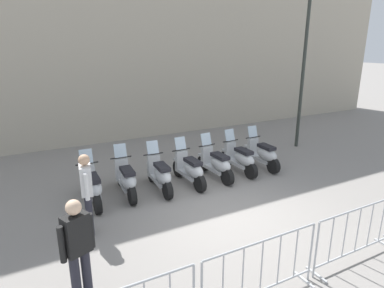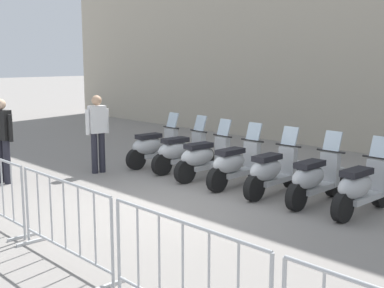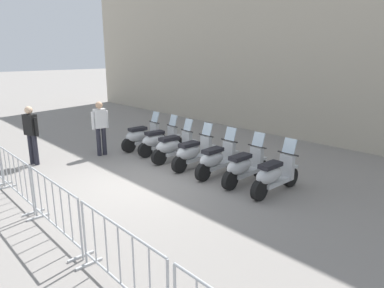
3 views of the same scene
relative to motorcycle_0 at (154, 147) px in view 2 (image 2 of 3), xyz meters
name	(u,v)px [view 2 (image 2 of 3)]	position (x,y,z in m)	size (l,w,h in m)	color
ground_plane	(162,206)	(2.65, -1.96, -0.45)	(120.00, 120.00, 0.00)	gray
motorcycle_0	(154,147)	(0.00, 0.00, 0.00)	(0.56, 1.72, 1.24)	black
motorcycle_1	(181,152)	(0.87, 0.07, 0.00)	(0.56, 1.73, 1.24)	black
motorcycle_2	(205,158)	(1.75, -0.05, 0.00)	(0.56, 1.72, 1.24)	black
motorcycle_3	(236,165)	(2.63, -0.05, 0.00)	(0.56, 1.72, 1.24)	black
motorcycle_4	(272,171)	(3.50, -0.01, 0.00)	(0.56, 1.73, 1.24)	black
motorcycle_5	(314,179)	(4.37, 0.06, 0.00)	(0.56, 1.72, 1.24)	black
motorcycle_6	(361,188)	(5.24, 0.08, 0.00)	(0.56, 1.72, 1.24)	black
barrier_segment_3	(65,223)	(3.76, -4.41, 0.07)	(2.07, 0.46, 1.07)	#B2B5B7
barrier_segment_4	(183,276)	(5.92, -4.39, 0.07)	(2.07, 0.46, 1.07)	#B2B5B7
officer_near_row_end	(2,136)	(-0.80, -3.28, 0.53)	(0.51, 0.34, 1.73)	#23232D
officer_mid_plaza	(97,129)	(-0.32, -1.34, 0.53)	(0.27, 0.55, 1.73)	#23232D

